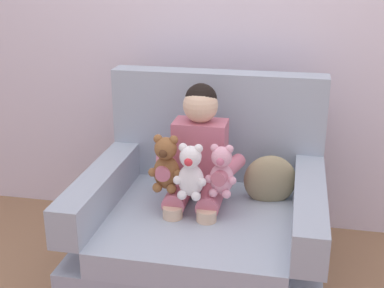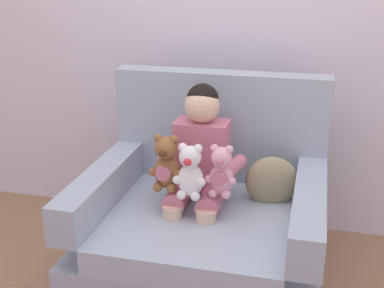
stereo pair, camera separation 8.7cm
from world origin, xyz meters
name	(u,v)px [view 1 (the left image)]	position (x,y,z in m)	size (l,w,h in m)	color
ground_plane	(202,283)	(0.00, 0.00, 0.00)	(8.00, 8.00, 0.00)	#936D4C
back_wall	(229,7)	(0.00, 0.78, 1.30)	(6.00, 0.10, 2.60)	silver
armchair	(205,225)	(0.00, 0.05, 0.30)	(1.13, 0.99, 1.00)	#9EADBC
seated_child	(198,162)	(-0.04, 0.09, 0.63)	(0.45, 0.39, 0.82)	#C66B7F
plush_pink	(221,172)	(0.09, -0.04, 0.64)	(0.15, 0.12, 0.24)	#EAA8BC
plush_white	(191,172)	(-0.04, -0.09, 0.65)	(0.15, 0.12, 0.26)	white
plush_brown	(166,164)	(-0.17, -0.04, 0.65)	(0.16, 0.13, 0.27)	brown
throw_pillow	(270,180)	(0.30, 0.19, 0.52)	(0.26, 0.12, 0.26)	#998C66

